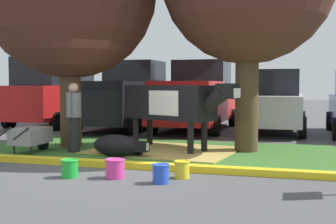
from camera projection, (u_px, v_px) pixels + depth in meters
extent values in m
plane|color=#4C4C4F|center=(117.00, 166.00, 8.32)|extent=(80.00, 80.00, 0.00)
cube|color=#386B28|center=(153.00, 150.00, 10.28)|extent=(8.25, 4.00, 0.02)
cube|color=yellow|center=(117.00, 164.00, 8.21)|extent=(9.45, 0.24, 0.12)
cube|color=tan|center=(164.00, 150.00, 10.20)|extent=(3.51, 2.84, 0.04)
cylinder|color=#4C3823|center=(71.00, 100.00, 10.79)|extent=(0.51, 0.51, 2.34)
cylinder|color=#4C3823|center=(247.00, 95.00, 10.06)|extent=(0.53, 0.53, 2.60)
cube|color=black|center=(169.00, 102.00, 10.31)|extent=(2.38, 1.63, 0.80)
cube|color=white|center=(174.00, 103.00, 10.21)|extent=(1.12, 1.04, 0.56)
cylinder|color=black|center=(215.00, 99.00, 9.41)|extent=(0.71, 0.56, 0.58)
cube|color=black|center=(227.00, 91.00, 9.19)|extent=(0.51, 0.43, 0.32)
cube|color=white|center=(235.00, 93.00, 9.06)|extent=(0.20, 0.23, 0.20)
cylinder|color=black|center=(204.00, 137.00, 9.96)|extent=(0.14, 0.14, 0.73)
cylinder|color=black|center=(191.00, 139.00, 9.60)|extent=(0.14, 0.14, 0.73)
cylinder|color=black|center=(150.00, 131.00, 11.11)|extent=(0.14, 0.14, 0.73)
cylinder|color=black|center=(136.00, 133.00, 10.75)|extent=(0.14, 0.14, 0.73)
cylinder|color=black|center=(134.00, 111.00, 11.13)|extent=(0.06, 0.06, 0.70)
ellipsoid|color=black|center=(116.00, 146.00, 9.41)|extent=(1.15, 0.62, 0.48)
cube|color=black|center=(141.00, 146.00, 9.17)|extent=(0.30, 0.24, 0.22)
cube|color=silver|center=(146.00, 147.00, 9.12)|extent=(0.07, 0.11, 0.16)
cylinder|color=black|center=(135.00, 154.00, 9.44)|extent=(0.36, 0.15, 0.10)
cylinder|color=black|center=(74.00, 135.00, 9.97)|extent=(0.26, 0.26, 0.81)
cylinder|color=slate|center=(74.00, 105.00, 9.92)|extent=(0.34, 0.34, 0.56)
sphere|color=tan|center=(73.00, 88.00, 9.90)|extent=(0.22, 0.22, 0.22)
cylinder|color=slate|center=(78.00, 103.00, 10.13)|extent=(0.09, 0.09, 0.53)
cylinder|color=slate|center=(69.00, 104.00, 9.71)|extent=(0.09, 0.09, 0.53)
cube|color=gray|center=(31.00, 136.00, 9.91)|extent=(0.61, 0.91, 0.36)
cylinder|color=black|center=(43.00, 143.00, 10.40)|extent=(0.10, 0.36, 0.36)
cylinder|color=black|center=(14.00, 149.00, 9.71)|extent=(0.04, 0.04, 0.24)
cylinder|color=black|center=(31.00, 150.00, 9.58)|extent=(0.04, 0.04, 0.24)
cylinder|color=black|center=(3.00, 133.00, 9.35)|extent=(0.05, 0.53, 0.23)
cylinder|color=black|center=(21.00, 134.00, 9.22)|extent=(0.05, 0.53, 0.23)
cylinder|color=green|center=(70.00, 169.00, 7.32)|extent=(0.27, 0.27, 0.29)
torus|color=green|center=(70.00, 160.00, 7.31)|extent=(0.30, 0.30, 0.02)
cylinder|color=#EA3893|center=(115.00, 169.00, 7.27)|extent=(0.31, 0.31, 0.31)
torus|color=#EA3893|center=(115.00, 160.00, 7.26)|extent=(0.34, 0.34, 0.02)
cylinder|color=blue|center=(161.00, 174.00, 6.88)|extent=(0.26, 0.26, 0.29)
torus|color=blue|center=(161.00, 165.00, 6.88)|extent=(0.28, 0.28, 0.02)
cylinder|color=yellow|center=(182.00, 170.00, 7.27)|extent=(0.25, 0.25, 0.28)
torus|color=yellow|center=(182.00, 161.00, 7.26)|extent=(0.27, 0.27, 0.02)
cube|color=red|center=(55.00, 102.00, 16.50)|extent=(1.93, 4.61, 1.20)
cube|color=black|center=(55.00, 72.00, 16.44)|extent=(1.69, 3.21, 1.00)
cylinder|color=black|center=(54.00, 114.00, 18.24)|extent=(0.22, 0.64, 0.64)
cylinder|color=black|center=(96.00, 115.00, 17.70)|extent=(0.22, 0.64, 0.64)
cylinder|color=black|center=(9.00, 120.00, 15.38)|extent=(0.22, 0.64, 0.64)
cylinder|color=black|center=(57.00, 121.00, 14.84)|extent=(0.22, 0.64, 0.64)
cube|color=black|center=(126.00, 104.00, 15.40)|extent=(2.03, 5.41, 1.10)
cube|color=black|center=(135.00, 75.00, 16.24)|extent=(1.85, 1.81, 1.00)
cube|color=black|center=(111.00, 85.00, 14.19)|extent=(1.92, 2.71, 0.24)
cylinder|color=black|center=(119.00, 116.00, 17.40)|extent=(0.22, 0.64, 0.64)
cylinder|color=black|center=(167.00, 117.00, 16.83)|extent=(0.22, 0.64, 0.64)
cylinder|color=black|center=(76.00, 123.00, 14.04)|extent=(0.22, 0.64, 0.64)
cylinder|color=black|center=(134.00, 125.00, 13.47)|extent=(0.22, 0.64, 0.64)
cube|color=red|center=(196.00, 105.00, 15.11)|extent=(2.03, 5.41, 1.10)
cube|color=black|center=(202.00, 75.00, 15.95)|extent=(1.85, 1.81, 1.00)
cube|color=red|center=(188.00, 85.00, 13.91)|extent=(1.92, 2.71, 0.24)
cylinder|color=black|center=(181.00, 116.00, 17.11)|extent=(0.22, 0.64, 0.64)
cylinder|color=black|center=(232.00, 117.00, 16.54)|extent=(0.22, 0.64, 0.64)
cylinder|color=black|center=(152.00, 124.00, 13.75)|extent=(0.22, 0.64, 0.64)
cylinder|color=black|center=(215.00, 126.00, 13.18)|extent=(0.22, 0.64, 0.64)
cube|color=silver|center=(273.00, 109.00, 14.24)|extent=(1.83, 4.41, 0.90)
cube|color=black|center=(274.00, 83.00, 14.19)|extent=(1.60, 2.21, 0.80)
cylinder|color=black|center=(250.00, 119.00, 15.89)|extent=(0.22, 0.64, 0.64)
cylinder|color=black|center=(302.00, 120.00, 15.38)|extent=(0.22, 0.64, 0.64)
cylinder|color=black|center=(240.00, 126.00, 13.16)|extent=(0.22, 0.64, 0.64)
cylinder|color=black|center=(303.00, 127.00, 12.64)|extent=(0.22, 0.64, 0.64)
cylinder|color=black|center=(330.00, 121.00, 14.95)|extent=(0.22, 0.64, 0.64)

